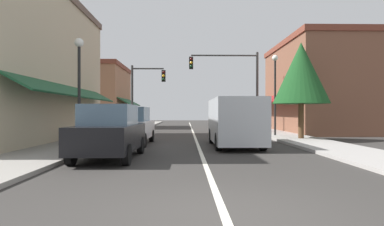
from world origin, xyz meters
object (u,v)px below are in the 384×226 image
at_px(street_lamp_left_near, 79,74).
at_px(street_lamp_right_mid, 275,82).
at_px(parked_car_second_left, 131,126).
at_px(tree_right_near, 301,73).
at_px(traffic_signal_left_corner, 144,88).
at_px(parked_car_nearest_left, 110,132).
at_px(van_in_lane, 234,121).
at_px(traffic_signal_mast_arm, 234,78).

relative_size(street_lamp_left_near, street_lamp_right_mid, 0.89).
height_order(parked_car_second_left, tree_right_near, tree_right_near).
xyz_separation_m(traffic_signal_left_corner, tree_right_near, (9.57, -8.18, 0.20)).
distance_m(parked_car_second_left, street_lamp_right_mid, 9.55).
bearing_deg(parked_car_nearest_left, van_in_lane, 39.38).
bearing_deg(parked_car_second_left, street_lamp_left_near, -124.76).
xyz_separation_m(traffic_signal_mast_arm, street_lamp_left_near, (-7.90, -11.01, -1.06)).
bearing_deg(street_lamp_left_near, parked_car_nearest_left, -53.44).
relative_size(parked_car_nearest_left, traffic_signal_mast_arm, 0.68).
relative_size(parked_car_nearest_left, street_lamp_right_mid, 0.81).
distance_m(street_lamp_left_near, tree_right_near, 11.38).
bearing_deg(parked_car_nearest_left, street_lamp_left_near, 127.06).
xyz_separation_m(parked_car_nearest_left, parked_car_second_left, (-0.11, 4.74, 0.00)).
relative_size(parked_car_nearest_left, traffic_signal_left_corner, 0.79).
bearing_deg(parked_car_second_left, traffic_signal_mast_arm, 55.79).
distance_m(parked_car_second_left, street_lamp_left_near, 3.60).
bearing_deg(parked_car_second_left, street_lamp_right_mid, 29.99).
xyz_separation_m(van_in_lane, street_lamp_right_mid, (3.34, 5.42, 2.23)).
relative_size(van_in_lane, traffic_signal_left_corner, 0.99).
distance_m(parked_car_nearest_left, traffic_signal_mast_arm, 15.11).
xyz_separation_m(parked_car_nearest_left, street_lamp_left_near, (-1.80, 2.43, 2.18)).
bearing_deg(traffic_signal_mast_arm, parked_car_nearest_left, -114.41).
xyz_separation_m(parked_car_nearest_left, traffic_signal_left_corner, (-0.86, 14.93, 2.56)).
height_order(traffic_signal_mast_arm, street_lamp_left_near, traffic_signal_mast_arm).
distance_m(traffic_signal_left_corner, street_lamp_right_mid, 10.55).
height_order(parked_car_nearest_left, street_lamp_right_mid, street_lamp_right_mid).
xyz_separation_m(parked_car_nearest_left, traffic_signal_mast_arm, (6.10, 13.44, 3.24)).
xyz_separation_m(parked_car_second_left, street_lamp_right_mid, (8.08, 4.42, 2.50)).
bearing_deg(van_in_lane, street_lamp_left_near, -168.75).
bearing_deg(van_in_lane, parked_car_nearest_left, -141.37).
xyz_separation_m(traffic_signal_mast_arm, street_lamp_right_mid, (1.87, -4.28, -0.74)).
bearing_deg(street_lamp_left_near, traffic_signal_mast_arm, 54.35).
relative_size(traffic_signal_mast_arm, tree_right_near, 1.14).
height_order(parked_car_nearest_left, traffic_signal_mast_arm, traffic_signal_mast_arm).
bearing_deg(traffic_signal_left_corner, traffic_signal_mast_arm, -12.12).
relative_size(parked_car_second_left, street_lamp_right_mid, 0.82).
height_order(parked_car_nearest_left, van_in_lane, van_in_lane).
xyz_separation_m(parked_car_second_left, tree_right_near, (8.82, 2.01, 2.76)).
relative_size(traffic_signal_mast_arm, street_lamp_left_near, 1.34).
height_order(van_in_lane, tree_right_near, tree_right_near).
bearing_deg(tree_right_near, parked_car_nearest_left, -142.21).
distance_m(van_in_lane, traffic_signal_left_corner, 12.68).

